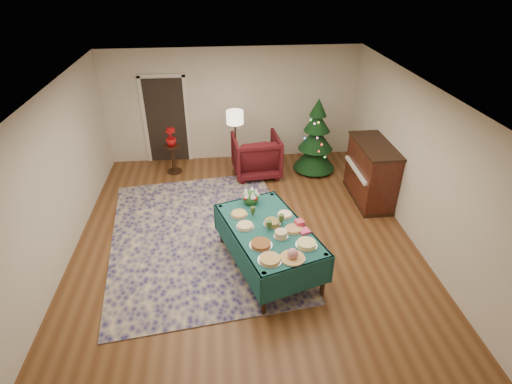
{
  "coord_description": "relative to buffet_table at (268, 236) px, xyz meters",
  "views": [
    {
      "loc": [
        -0.39,
        -5.73,
        4.46
      ],
      "look_at": [
        0.2,
        0.05,
        0.98
      ],
      "focal_mm": 28.0,
      "sensor_mm": 36.0,
      "label": 1
    }
  ],
  "objects": [
    {
      "name": "platter_5",
      "position": [
        0.38,
        -0.09,
        0.17
      ],
      "size": [
        0.29,
        0.29,
        0.04
      ],
      "color": "silver",
      "rests_on": "buffet_table"
    },
    {
      "name": "platter_8",
      "position": [
        0.31,
        0.32,
        0.17
      ],
      "size": [
        0.26,
        0.26,
        0.04
      ],
      "color": "silver",
      "rests_on": "buffet_table"
    },
    {
      "name": "armchair",
      "position": [
        0.14,
        3.23,
        -0.09
      ],
      "size": [
        1.1,
        1.04,
        1.06
      ],
      "primitive_type": "imported",
      "rotation": [
        0.0,
        0.0,
        3.23
      ],
      "color": "#480F14",
      "rests_on": "ground"
    },
    {
      "name": "room_shell",
      "position": [
        -0.32,
        0.72,
        0.73
      ],
      "size": [
        7.0,
        7.0,
        7.0
      ],
      "color": "#593319",
      "rests_on": "ground"
    },
    {
      "name": "gift_box",
      "position": [
        0.49,
        0.01,
        0.21
      ],
      "size": [
        0.16,
        0.16,
        0.1
      ],
      "primitive_type": "cube",
      "rotation": [
        0.0,
        0.0,
        0.31
      ],
      "color": "#CF3953",
      "rests_on": "buffet_table"
    },
    {
      "name": "goblet_1",
      "position": [
        0.21,
        0.08,
        0.25
      ],
      "size": [
        0.08,
        0.08,
        0.18
      ],
      "color": "#2D471E",
      "rests_on": "buffet_table"
    },
    {
      "name": "napkin_stack",
      "position": [
        0.53,
        -0.16,
        0.17
      ],
      "size": [
        0.19,
        0.19,
        0.04
      ],
      "primitive_type": "cube",
      "rotation": [
        0.0,
        0.0,
        0.31
      ],
      "color": "#E9406B",
      "rests_on": "buffet_table"
    },
    {
      "name": "platter_1",
      "position": [
        0.24,
        -0.75,
        0.22
      ],
      "size": [
        0.36,
        0.36,
        0.17
      ],
      "color": "silver",
      "rests_on": "buffet_table"
    },
    {
      "name": "platter_4",
      "position": [
        0.15,
        -0.24,
        0.2
      ],
      "size": [
        0.22,
        0.22,
        0.11
      ],
      "color": "silver",
      "rests_on": "buffet_table"
    },
    {
      "name": "floor_lamp",
      "position": [
        -0.33,
        3.27,
        0.69
      ],
      "size": [
        0.37,
        0.37,
        1.54
      ],
      "color": "#A57F3F",
      "rests_on": "ground"
    },
    {
      "name": "platter_0",
      "position": [
        -0.08,
        -0.76,
        0.18
      ],
      "size": [
        0.35,
        0.35,
        0.05
      ],
      "color": "silver",
      "rests_on": "buffet_table"
    },
    {
      "name": "potted_plant",
      "position": [
        -1.78,
        3.53,
        0.18
      ],
      "size": [
        0.24,
        0.43,
        0.24
      ],
      "primitive_type": "imported",
      "color": "#A70B0D",
      "rests_on": "side_table"
    },
    {
      "name": "buffet_table",
      "position": [
        0.0,
        0.0,
        0.0
      ],
      "size": [
        1.71,
        2.25,
        0.78
      ],
      "color": "black",
      "rests_on": "ground"
    },
    {
      "name": "platter_6",
      "position": [
        -0.36,
        0.06,
        0.18
      ],
      "size": [
        0.29,
        0.29,
        0.05
      ],
      "color": "silver",
      "rests_on": "buffet_table"
    },
    {
      "name": "platter_2",
      "position": [
        0.5,
        -0.48,
        0.18
      ],
      "size": [
        0.33,
        0.33,
        0.06
      ],
      "color": "silver",
      "rests_on": "buffet_table"
    },
    {
      "name": "platter_7",
      "position": [
        0.07,
        0.09,
        0.19
      ],
      "size": [
        0.28,
        0.28,
        0.07
      ],
      "color": "silver",
      "rests_on": "buffet_table"
    },
    {
      "name": "goblet_2",
      "position": [
        -0.0,
        -0.07,
        0.25
      ],
      "size": [
        0.08,
        0.08,
        0.18
      ],
      "color": "#2D471E",
      "rests_on": "buffet_table"
    },
    {
      "name": "side_table",
      "position": [
        -1.78,
        3.53,
        -0.29
      ],
      "size": [
        0.38,
        0.38,
        0.68
      ],
      "color": "black",
      "rests_on": "ground"
    },
    {
      "name": "goblet_0",
      "position": [
        -0.21,
        0.35,
        0.25
      ],
      "size": [
        0.08,
        0.08,
        0.18
      ],
      "color": "#2D471E",
      "rests_on": "buffet_table"
    },
    {
      "name": "platter_9",
      "position": [
        -0.44,
        0.41,
        0.17
      ],
      "size": [
        0.29,
        0.29,
        0.04
      ],
      "color": "silver",
      "rests_on": "buffet_table"
    },
    {
      "name": "centerpiece",
      "position": [
        -0.21,
        0.75,
        0.29
      ],
      "size": [
        0.28,
        0.28,
        0.32
      ],
      "color": "#1E4C1E",
      "rests_on": "buffet_table"
    },
    {
      "name": "christmas_tree",
      "position": [
        1.52,
        3.28,
        0.17
      ],
      "size": [
        1.23,
        1.23,
        1.76
      ],
      "color": "black",
      "rests_on": "ground"
    },
    {
      "name": "platter_3",
      "position": [
        -0.17,
        -0.42,
        0.18
      ],
      "size": [
        0.34,
        0.34,
        0.05
      ],
      "color": "silver",
      "rests_on": "buffet_table"
    },
    {
      "name": "rug",
      "position": [
        -1.1,
        0.96,
        -0.61
      ],
      "size": [
        3.68,
        4.55,
        0.02
      ],
      "primitive_type": "cube",
      "rotation": [
        0.0,
        0.0,
        0.12
      ],
      "color": "#181654",
      "rests_on": "ground"
    },
    {
      "name": "piano",
      "position": [
        2.35,
        1.9,
        -0.01
      ],
      "size": [
        0.69,
        1.45,
        1.25
      ],
      "color": "black",
      "rests_on": "ground"
    },
    {
      "name": "doorway",
      "position": [
        -1.92,
        4.2,
        0.47
      ],
      "size": [
        1.08,
        0.04,
        2.16
      ],
      "color": "black",
      "rests_on": "ground"
    }
  ]
}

